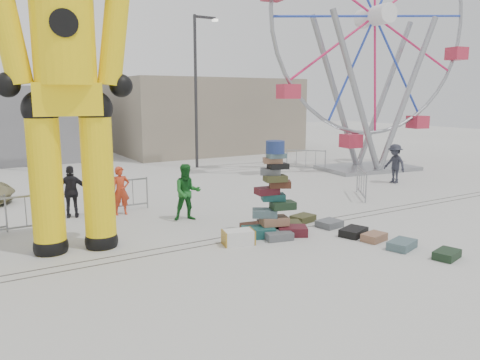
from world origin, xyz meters
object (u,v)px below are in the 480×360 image
pedestrian_black (72,192)px  pedestrian_green (187,192)px  suitcase_tower (274,208)px  pedestrian_grey (395,164)px  barricade_dummy_b (26,214)px  barricade_wheel_back (306,160)px  barricade_dummy_c (118,196)px  steamer_trunk (238,237)px  crash_test_dummy (66,75)px  ferris_wheel (374,37)px  barricade_wheel_front (361,183)px  pedestrian_red (121,191)px  lamp_post_left (51,83)px  lamp_post_right (197,84)px

pedestrian_black → pedestrian_green: bearing=159.4°
suitcase_tower → pedestrian_grey: (9.18, 3.68, 0.13)m
barricade_dummy_b → barricade_wheel_back: bearing=19.1°
barricade_dummy_c → barricade_dummy_b: bearing=-160.0°
pedestrian_green → pedestrian_black: (-3.02, 2.18, -0.05)m
suitcase_tower → steamer_trunk: size_ratio=3.25×
crash_test_dummy → barricade_wheel_back: bearing=37.3°
barricade_dummy_b → ferris_wheel: bearing=11.2°
suitcase_tower → barricade_wheel_front: suitcase_tower is taller
barricade_wheel_back → pedestrian_red: pedestrian_red is taller
barricade_dummy_c → pedestrian_green: size_ratio=1.13×
pedestrian_green → ferris_wheel: bearing=33.9°
lamp_post_left → pedestrian_grey: lamp_post_left is taller
ferris_wheel → pedestrian_green: bearing=-152.8°
steamer_trunk → barricade_wheel_back: size_ratio=0.41×
lamp_post_left → pedestrian_grey: bearing=-40.9°
ferris_wheel → pedestrian_green: size_ratio=7.77×
crash_test_dummy → barricade_dummy_b: size_ratio=4.10×
barricade_wheel_front → pedestrian_black: size_ratio=1.19×
crash_test_dummy → barricade_wheel_back: size_ratio=4.10×
barricade_wheel_front → pedestrian_grey: bearing=-31.3°
ferris_wheel → pedestrian_black: (-15.46, -2.20, -5.94)m
steamer_trunk → barricade_wheel_front: 7.47m
barricade_dummy_b → pedestrian_green: 4.65m
suitcase_tower → ferris_wheel: bearing=54.1°
lamp_post_right → crash_test_dummy: bearing=-128.7°
barricade_wheel_back → barricade_dummy_b: bearing=-114.8°
barricade_wheel_front → barricade_wheel_back: same height
barricade_wheel_back → ferris_wheel: bearing=19.3°
barricade_dummy_c → pedestrian_green: (1.53, -2.17, 0.34)m
lamp_post_left → crash_test_dummy: 13.13m
suitcase_tower → barricade_wheel_front: 6.12m
suitcase_tower → barricade_dummy_b: suitcase_tower is taller
pedestrian_grey → lamp_post_right: bearing=-146.8°
barricade_wheel_front → barricade_wheel_back: 6.72m
lamp_post_right → steamer_trunk: (-5.09, -12.74, -4.29)m
lamp_post_right → barricade_wheel_back: lamp_post_right is taller
lamp_post_left → suitcase_tower: 15.27m
ferris_wheel → barricade_wheel_front: size_ratio=6.88×
barricade_dummy_c → barricade_wheel_front: same height
steamer_trunk → barricade_dummy_c: (-1.63, 5.09, 0.36)m
barricade_dummy_c → pedestrian_black: pedestrian_black is taller
suitcase_tower → pedestrian_green: size_ratio=1.49×
barricade_wheel_back → pedestrian_grey: (1.11, -4.84, 0.32)m
lamp_post_right → pedestrian_black: lamp_post_right is taller
lamp_post_right → barricade_dummy_c: 10.92m
barricade_dummy_c → barricade_wheel_back: (11.02, 3.72, 0.00)m
pedestrian_grey → pedestrian_green: bearing=-82.9°
barricade_dummy_b → barricade_dummy_c: 3.15m
ferris_wheel → barricade_wheel_back: (-2.95, 1.51, -6.22)m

